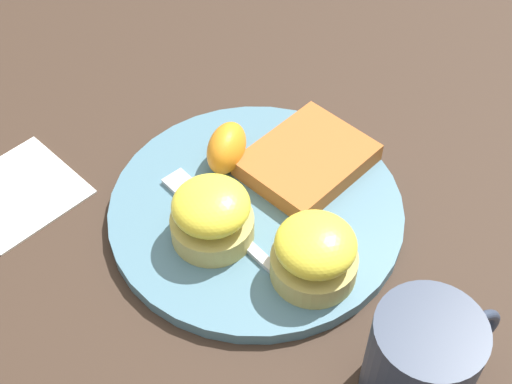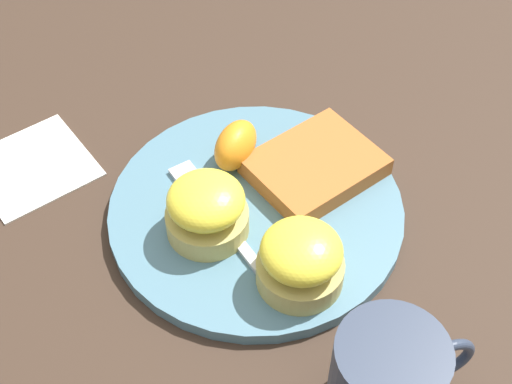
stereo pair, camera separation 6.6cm
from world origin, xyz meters
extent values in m
plane|color=#38281E|center=(0.00, 0.00, 0.00)|extent=(1.10, 1.10, 0.00)
cylinder|color=slate|center=(0.00, 0.00, 0.01)|extent=(0.28, 0.28, 0.01)
cylinder|color=tan|center=(-0.05, -0.01, 0.03)|extent=(0.08, 0.08, 0.02)
ellipsoid|color=yellow|center=(-0.05, -0.01, 0.06)|extent=(0.07, 0.07, 0.04)
cylinder|color=tan|center=(0.01, -0.09, 0.03)|extent=(0.08, 0.08, 0.02)
ellipsoid|color=yellow|center=(0.01, -0.09, 0.06)|extent=(0.07, 0.07, 0.04)
cube|color=#AE602A|center=(0.07, 0.02, 0.02)|extent=(0.14, 0.13, 0.02)
ellipsoid|color=orange|center=(0.00, 0.06, 0.04)|extent=(0.07, 0.07, 0.04)
cube|color=silver|center=(-0.02, -0.07, 0.02)|extent=(0.03, 0.10, 0.00)
cube|color=silver|center=(-0.05, 0.05, 0.02)|extent=(0.03, 0.04, 0.00)
cylinder|color=#2D384C|center=(0.03, -0.22, 0.05)|extent=(0.08, 0.08, 0.10)
torus|color=#2D384C|center=(0.07, -0.22, 0.05)|extent=(0.05, 0.01, 0.05)
cube|color=white|center=(-0.20, 0.13, 0.00)|extent=(0.14, 0.14, 0.00)
camera|label=1|loc=(-0.20, -0.39, 0.53)|focal=50.00mm
camera|label=2|loc=(-0.14, -0.41, 0.53)|focal=50.00mm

